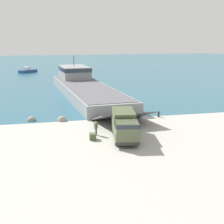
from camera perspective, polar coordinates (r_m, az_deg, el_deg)
ground_plane at (r=39.55m, az=1.93°, el=-3.38°), size 240.00×240.00×0.00m
water_surface at (r=133.52m, az=-8.73°, el=8.31°), size 240.00×180.00×0.01m
landing_craft at (r=66.24m, az=-5.30°, el=4.90°), size 11.60×44.50×7.28m
military_truck at (r=36.02m, az=2.29°, el=-2.38°), size 3.77×7.78×3.07m
soldier_on_ramp at (r=37.38m, az=-2.94°, el=-2.78°), size 0.47×0.49×1.75m
moored_boat_a at (r=110.57m, az=-15.17°, el=7.32°), size 6.33×6.11×1.93m
mooring_bollard at (r=46.53m, az=8.52°, el=-0.33°), size 0.36×0.36×0.91m
cargo_crate at (r=36.00m, az=-3.54°, el=-4.49°), size 0.82×0.95×0.74m
shoreline_rock_a at (r=44.62m, az=-9.14°, el=-1.60°), size 1.33×1.33×1.33m
shoreline_rock_b at (r=45.62m, az=-14.48°, el=-1.53°), size 1.24×1.24×1.24m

